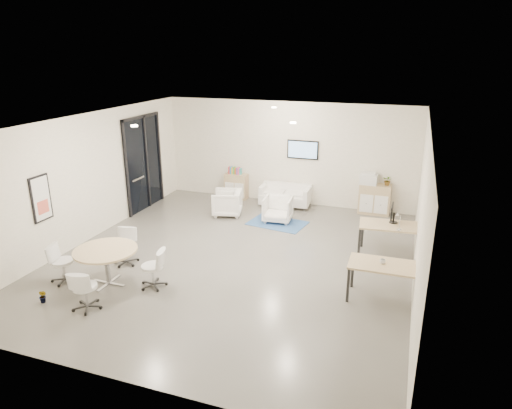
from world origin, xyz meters
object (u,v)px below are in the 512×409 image
(desk_rear, at_px, (392,228))
(desk_front, at_px, (387,268))
(armchair_left, at_px, (227,202))
(round_table, at_px, (106,253))
(sideboard_right, at_px, (374,199))
(armchair_right, at_px, (278,208))
(sideboard_left, at_px, (236,186))
(loveseat, at_px, (285,196))

(desk_rear, height_order, desk_front, desk_rear)
(armchair_left, xyz_separation_m, desk_rear, (4.78, -1.36, 0.29))
(armchair_left, height_order, round_table, armchair_left)
(sideboard_right, xyz_separation_m, armchair_right, (-2.54, -1.56, -0.05))
(sideboard_right, xyz_separation_m, desk_rear, (0.67, -2.91, 0.26))
(sideboard_left, xyz_separation_m, armchair_left, (0.33, -1.58, 0.00))
(loveseat, bearing_deg, armchair_left, -138.14)
(armchair_left, xyz_separation_m, round_table, (-0.71, -4.74, 0.29))
(desk_rear, bearing_deg, sideboard_right, 97.69)
(sideboard_left, distance_m, round_table, 6.34)
(desk_rear, xyz_separation_m, round_table, (-5.50, -3.39, -0.00))
(armchair_left, height_order, armchair_right, armchair_left)
(armchair_left, bearing_deg, round_table, -23.26)
(loveseat, height_order, desk_rear, desk_rear)
(sideboard_left, distance_m, desk_front, 7.23)
(loveseat, xyz_separation_m, round_table, (-2.12, -6.15, 0.39))
(armchair_left, height_order, desk_rear, armchair_left)
(sideboard_left, bearing_deg, round_table, -93.51)
(round_table, bearing_deg, loveseat, 71.01)
(loveseat, relative_size, desk_rear, 1.01)
(desk_rear, relative_size, desk_front, 1.07)
(desk_front, relative_size, round_table, 1.13)
(sideboard_right, bearing_deg, loveseat, -176.92)
(desk_front, xyz_separation_m, round_table, (-5.52, -1.24, 0.02))
(sideboard_left, height_order, armchair_left, armchair_left)
(sideboard_right, distance_m, desk_rear, 3.00)
(sideboard_left, distance_m, armchair_right, 2.48)
(round_table, bearing_deg, armchair_right, 64.17)
(sideboard_right, xyz_separation_m, round_table, (-4.83, -6.30, 0.25))
(desk_front, bearing_deg, sideboard_right, 97.10)
(round_table, bearing_deg, desk_front, 12.68)
(sideboard_left, relative_size, desk_front, 0.56)
(loveseat, relative_size, round_table, 1.23)
(loveseat, height_order, armchair_left, armchair_left)
(sideboard_right, bearing_deg, sideboard_left, 179.64)
(armchair_left, bearing_deg, desk_rear, 59.45)
(armchair_left, bearing_deg, sideboard_right, 95.99)
(armchair_right, relative_size, desk_rear, 0.51)
(sideboard_left, relative_size, armchair_right, 1.04)
(desk_rear, bearing_deg, armchair_right, 152.00)
(loveseat, distance_m, desk_rear, 4.39)
(sideboard_right, bearing_deg, armchair_left, -159.32)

